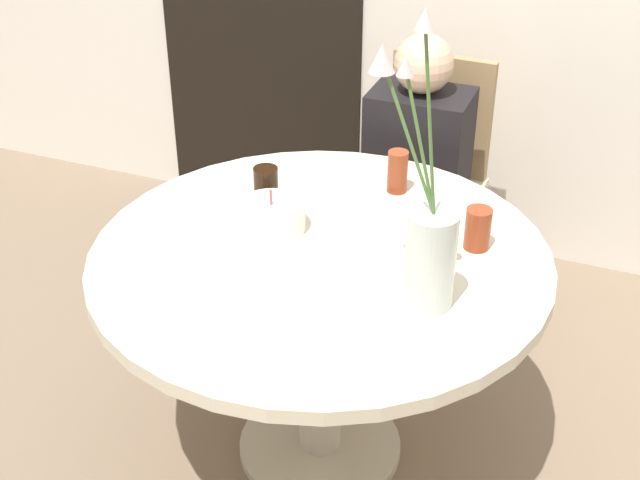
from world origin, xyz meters
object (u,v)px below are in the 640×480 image
chair_far_back (430,167)px  drink_glass_0 (478,229)px  side_plate (370,210)px  birthday_cake (272,217)px  drink_glass_2 (266,185)px  flower_vase (427,241)px  person_boy (416,188)px  drink_glass_1 (398,172)px

chair_far_back → drink_glass_0: bearing=-65.2°
side_plate → drink_glass_0: (0.33, -0.08, 0.05)m
birthday_cake → side_plate: bearing=40.5°
side_plate → drink_glass_0: drink_glass_0 is taller
side_plate → drink_glass_2: drink_glass_2 is taller
drink_glass_2 → flower_vase: bearing=-29.4°
flower_vase → side_plate: bearing=125.4°
side_plate → person_boy: 0.64m
chair_far_back → drink_glass_2: size_ratio=8.42×
chair_far_back → birthday_cake: bearing=-100.4°
birthday_cake → side_plate: birthday_cake is taller
drink_glass_2 → chair_far_back: bearing=70.3°
chair_far_back → birthday_cake: chair_far_back is taller
birthday_cake → drink_glass_0: birthday_cake is taller
chair_far_back → drink_glass_2: (-0.29, -0.80, 0.27)m
flower_vase → birthday_cake: bearing=159.7°
flower_vase → person_boy: size_ratio=0.70×
side_plate → person_boy: person_boy is taller
flower_vase → drink_glass_0: (0.06, 0.30, -0.12)m
chair_far_back → side_plate: (0.02, -0.75, 0.22)m
chair_far_back → birthday_cake: size_ratio=4.81×
drink_glass_1 → person_boy: 0.53m
flower_vase → person_boy: flower_vase is taller
drink_glass_1 → person_boy: size_ratio=0.12×
chair_far_back → drink_glass_2: bearing=-107.8°
chair_far_back → person_boy: (-0.01, -0.16, -0.01)m
drink_glass_2 → birthday_cake: bearing=-60.0°
chair_far_back → flower_vase: 1.23m
birthday_cake → chair_far_back: bearing=77.7°
flower_vase → side_plate: flower_vase is taller
chair_far_back → flower_vase: bearing=-73.8°
chair_far_back → birthday_cake: 1.00m
drink_glass_0 → drink_glass_2: bearing=177.8°
birthday_cake → drink_glass_2: bearing=120.0°
flower_vase → side_plate: (-0.27, 0.38, -0.17)m
side_plate → flower_vase: bearing=-54.6°
flower_vase → drink_glass_1: 0.59m
drink_glass_1 → drink_glass_2: bearing=-149.2°
drink_glass_1 → drink_glass_2: (-0.34, -0.20, -0.01)m
person_boy → chair_far_back: bearing=88.1°
side_plate → birthday_cake: bearing=-139.5°
birthday_cake → person_boy: (0.20, 0.79, -0.26)m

